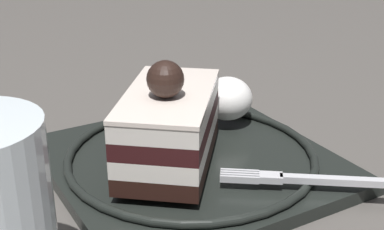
{
  "coord_description": "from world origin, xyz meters",
  "views": [
    {
      "loc": [
        -0.34,
        0.18,
        0.2
      ],
      "look_at": [
        -0.01,
        -0.0,
        0.05
      ],
      "focal_mm": 50.73,
      "sensor_mm": 36.0,
      "label": 1
    }
  ],
  "objects_px": {
    "whipped_cream_dollop": "(228,98)",
    "fork": "(306,179)",
    "cake_slice": "(169,125)",
    "dessert_plate": "(192,160)"
  },
  "relations": [
    {
      "from": "whipped_cream_dollop",
      "to": "fork",
      "type": "relative_size",
      "value": 0.39
    },
    {
      "from": "whipped_cream_dollop",
      "to": "fork",
      "type": "distance_m",
      "value": 0.12
    },
    {
      "from": "cake_slice",
      "to": "fork",
      "type": "distance_m",
      "value": 0.1
    },
    {
      "from": "cake_slice",
      "to": "whipped_cream_dollop",
      "type": "distance_m",
      "value": 0.09
    },
    {
      "from": "dessert_plate",
      "to": "fork",
      "type": "bearing_deg",
      "value": -150.74
    },
    {
      "from": "whipped_cream_dollop",
      "to": "cake_slice",
      "type": "bearing_deg",
      "value": 120.55
    },
    {
      "from": "cake_slice",
      "to": "fork",
      "type": "relative_size",
      "value": 1.16
    },
    {
      "from": "cake_slice",
      "to": "fork",
      "type": "height_order",
      "value": "cake_slice"
    },
    {
      "from": "whipped_cream_dollop",
      "to": "fork",
      "type": "height_order",
      "value": "whipped_cream_dollop"
    },
    {
      "from": "dessert_plate",
      "to": "whipped_cream_dollop",
      "type": "bearing_deg",
      "value": -54.82
    }
  ]
}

